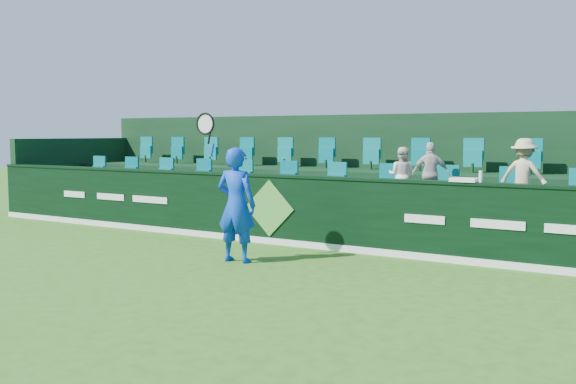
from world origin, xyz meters
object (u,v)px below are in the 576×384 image
Objects in this scene: spectator_middle at (431,174)px; drinks_bottle at (481,177)px; tennis_player at (236,204)px; spectator_left at (402,175)px; towel at (464,180)px; spectator_right at (524,175)px.

drinks_bottle is (1.21, -1.12, 0.05)m from spectator_middle.
tennis_player is at bearing -152.51° from drinks_bottle.
spectator_left is at bearing 147.78° from drinks_bottle.
towel is 0.28m from drinks_bottle.
spectator_left is 5.73× the size of drinks_bottle.
towel is at bearing 29.38° from tennis_player.
towel is (3.27, 1.84, 0.41)m from tennis_player.
spectator_middle is 1.65m from drinks_bottle.
spectator_middle reaches higher than spectator_left.
tennis_player is at bearing 42.61° from spectator_right.
towel is at bearing 108.49° from spectator_middle.
tennis_player reaches higher than spectator_middle.
spectator_middle is at bearing 6.01° from spectator_right.
drinks_bottle is at bearing 74.18° from spectator_right.
spectator_right is 6.65× the size of drinks_bottle.
tennis_player is 3.46m from spectator_left.
spectator_middle is at bearing 51.80° from tennis_player.
spectator_left is 1.88m from towel.
spectator_right is at bearing 158.56° from spectator_middle.
drinks_bottle is (1.78, -1.12, 0.10)m from spectator_left.
spectator_middle reaches higher than towel.
drinks_bottle is (3.54, 1.84, 0.47)m from tennis_player.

